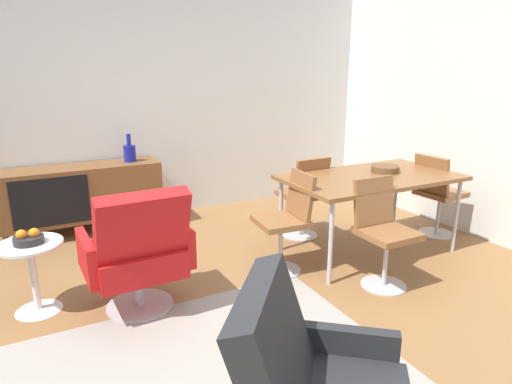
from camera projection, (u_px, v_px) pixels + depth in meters
name	position (u px, v px, depth m)	size (l,w,h in m)	color
ground_plane	(202.00, 332.00, 2.93)	(8.32, 8.32, 0.00)	olive
wall_back	(113.00, 95.00, 4.78)	(6.80, 0.12, 2.80)	silver
sideboard	(81.00, 193.00, 4.58)	(1.60, 0.45, 0.72)	brown
vase_cobalt	(130.00, 152.00, 4.71)	(0.13, 0.13, 0.29)	navy
dining_table	(371.00, 180.00, 4.05)	(1.60, 0.90, 0.74)	brown
wooden_bowl_on_table	(385.00, 169.00, 4.16)	(0.26, 0.26, 0.06)	brown
dining_chair_front_left	(382.00, 229.00, 3.48)	(0.40, 0.42, 0.86)	brown
dining_chair_far_end	(437.00, 192.00, 4.50)	(0.45, 0.43, 0.86)	brown
dining_chair_near_window	(287.00, 218.00, 3.71)	(0.45, 0.43, 0.86)	brown
dining_chair_back_left	(305.00, 194.00, 4.43)	(0.41, 0.43, 0.86)	brown
lounge_chair_red	(138.00, 251.00, 3.07)	(0.74, 0.68, 0.95)	red
side_table_round	(33.00, 269.00, 3.11)	(0.44, 0.44, 0.52)	white
fruit_bowl	(28.00, 238.00, 3.05)	(0.20, 0.20, 0.11)	#262628
area_rug	(208.00, 375.00, 2.52)	(2.20, 1.70, 0.01)	gray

